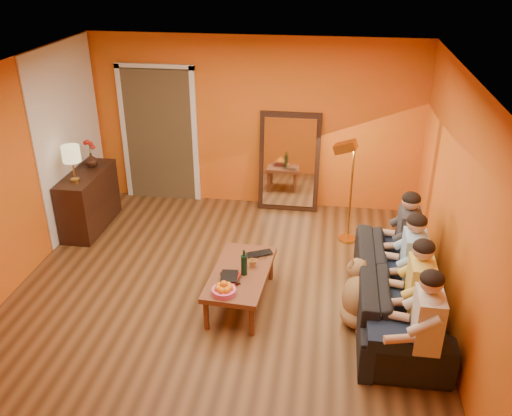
# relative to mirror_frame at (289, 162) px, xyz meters

# --- Properties ---
(room_shell) EXTENTS (5.00, 5.50, 2.60)m
(room_shell) POSITION_rel_mirror_frame_xyz_m (-0.55, -2.26, 0.54)
(room_shell) COLOR brown
(room_shell) RESTS_ON ground
(white_accent) EXTENTS (0.02, 1.90, 2.58)m
(white_accent) POSITION_rel_mirror_frame_xyz_m (-3.04, -0.88, 0.54)
(white_accent) COLOR white
(white_accent) RESTS_ON wall_left
(doorway_recess) EXTENTS (1.06, 0.30, 2.10)m
(doorway_recess) POSITION_rel_mirror_frame_xyz_m (-2.05, 0.20, 0.29)
(doorway_recess) COLOR #3F2D19
(doorway_recess) RESTS_ON floor
(door_jamb_left) EXTENTS (0.08, 0.06, 2.20)m
(door_jamb_left) POSITION_rel_mirror_frame_xyz_m (-2.62, 0.08, 0.29)
(door_jamb_left) COLOR white
(door_jamb_left) RESTS_ON wall_back
(door_jamb_right) EXTENTS (0.08, 0.06, 2.20)m
(door_jamb_right) POSITION_rel_mirror_frame_xyz_m (-1.48, 0.08, 0.29)
(door_jamb_right) COLOR white
(door_jamb_right) RESTS_ON wall_back
(door_header) EXTENTS (1.22, 0.06, 0.08)m
(door_header) POSITION_rel_mirror_frame_xyz_m (-2.05, 0.08, 1.36)
(door_header) COLOR white
(door_header) RESTS_ON wall_back
(mirror_frame) EXTENTS (0.92, 0.27, 1.51)m
(mirror_frame) POSITION_rel_mirror_frame_xyz_m (0.00, 0.00, 0.00)
(mirror_frame) COLOR #321C10
(mirror_frame) RESTS_ON floor
(mirror_glass) EXTENTS (0.78, 0.21, 1.35)m
(mirror_glass) POSITION_rel_mirror_frame_xyz_m (0.00, -0.04, 0.00)
(mirror_glass) COLOR white
(mirror_glass) RESTS_ON mirror_frame
(sideboard) EXTENTS (0.44, 1.18, 0.85)m
(sideboard) POSITION_rel_mirror_frame_xyz_m (-2.79, -1.08, -0.34)
(sideboard) COLOR #321C10
(sideboard) RESTS_ON floor
(table_lamp) EXTENTS (0.24, 0.24, 0.51)m
(table_lamp) POSITION_rel_mirror_frame_xyz_m (-2.79, -1.38, 0.34)
(table_lamp) COLOR beige
(table_lamp) RESTS_ON sideboard
(sofa) EXTENTS (2.29, 0.90, 0.67)m
(sofa) POSITION_rel_mirror_frame_xyz_m (1.45, -2.58, -0.43)
(sofa) COLOR black
(sofa) RESTS_ON floor
(coffee_table) EXTENTS (0.70, 1.26, 0.42)m
(coffee_table) POSITION_rel_mirror_frame_xyz_m (-0.31, -2.60, -0.55)
(coffee_table) COLOR brown
(coffee_table) RESTS_ON floor
(floor_lamp) EXTENTS (0.34, 0.30, 1.44)m
(floor_lamp) POSITION_rel_mirror_frame_xyz_m (0.92, -0.95, -0.04)
(floor_lamp) COLOR gold
(floor_lamp) RESTS_ON floor
(dog) EXTENTS (0.44, 0.64, 0.72)m
(dog) POSITION_rel_mirror_frame_xyz_m (1.02, -2.74, -0.40)
(dog) COLOR olive
(dog) RESTS_ON floor
(person_far_left) EXTENTS (0.70, 0.44, 1.22)m
(person_far_left) POSITION_rel_mirror_frame_xyz_m (1.58, -3.58, -0.15)
(person_far_left) COLOR beige
(person_far_left) RESTS_ON sofa
(person_mid_left) EXTENTS (0.70, 0.44, 1.22)m
(person_mid_left) POSITION_rel_mirror_frame_xyz_m (1.58, -3.03, -0.15)
(person_mid_left) COLOR gold
(person_mid_left) RESTS_ON sofa
(person_mid_right) EXTENTS (0.70, 0.44, 1.22)m
(person_mid_right) POSITION_rel_mirror_frame_xyz_m (1.58, -2.48, -0.15)
(person_mid_right) COLOR #91BCE1
(person_mid_right) RESTS_ON sofa
(person_far_right) EXTENTS (0.70, 0.44, 1.22)m
(person_far_right) POSITION_rel_mirror_frame_xyz_m (1.58, -1.93, -0.15)
(person_far_right) COLOR #2F2F33
(person_far_right) RESTS_ON sofa
(fruit_bowl) EXTENTS (0.26, 0.26, 0.16)m
(fruit_bowl) POSITION_rel_mirror_frame_xyz_m (-0.41, -3.05, -0.26)
(fruit_bowl) COLOR #E8518C
(fruit_bowl) RESTS_ON coffee_table
(wine_bottle) EXTENTS (0.07, 0.07, 0.31)m
(wine_bottle) POSITION_rel_mirror_frame_xyz_m (-0.26, -2.65, -0.18)
(wine_bottle) COLOR black
(wine_bottle) RESTS_ON coffee_table
(tumbler) EXTENTS (0.11, 0.11, 0.09)m
(tumbler) POSITION_rel_mirror_frame_xyz_m (-0.19, -2.48, -0.30)
(tumbler) COLOR #B27F3F
(tumbler) RESTS_ON coffee_table
(laptop) EXTENTS (0.37, 0.32, 0.02)m
(laptop) POSITION_rel_mirror_frame_xyz_m (-0.13, -2.25, -0.33)
(laptop) COLOR black
(laptop) RESTS_ON coffee_table
(book_lower) EXTENTS (0.27, 0.31, 0.02)m
(book_lower) POSITION_rel_mirror_frame_xyz_m (-0.49, -2.80, -0.33)
(book_lower) COLOR #321C10
(book_lower) RESTS_ON coffee_table
(book_mid) EXTENTS (0.20, 0.27, 0.02)m
(book_mid) POSITION_rel_mirror_frame_xyz_m (-0.48, -2.79, -0.31)
(book_mid) COLOR red
(book_mid) RESTS_ON book_lower
(book_upper) EXTENTS (0.21, 0.26, 0.02)m
(book_upper) POSITION_rel_mirror_frame_xyz_m (-0.49, -2.81, -0.28)
(book_upper) COLOR black
(book_upper) RESTS_ON book_mid
(vase) EXTENTS (0.19, 0.19, 0.20)m
(vase) POSITION_rel_mirror_frame_xyz_m (-2.79, -0.83, 0.19)
(vase) COLOR #321C10
(vase) RESTS_ON sideboard
(flowers) EXTENTS (0.17, 0.17, 0.42)m
(flowers) POSITION_rel_mirror_frame_xyz_m (-2.79, -0.83, 0.42)
(flowers) COLOR red
(flowers) RESTS_ON vase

